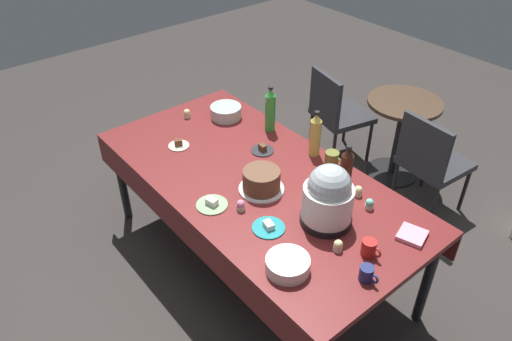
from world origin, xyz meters
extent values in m
plane|color=#383330|center=(0.00, 0.00, 0.00)|extent=(9.00, 9.00, 0.00)
cube|color=maroon|center=(0.00, 0.00, 0.73)|extent=(2.20, 1.10, 0.04)
cylinder|color=black|center=(-1.02, -0.47, 0.35)|extent=(0.06, 0.06, 0.71)
cylinder|color=black|center=(-1.02, 0.47, 0.35)|extent=(0.06, 0.06, 0.71)
cylinder|color=black|center=(1.02, 0.47, 0.35)|extent=(0.06, 0.06, 0.71)
cube|color=maroon|center=(0.00, -0.55, 0.62)|extent=(2.20, 0.01, 0.18)
cube|color=maroon|center=(0.00, 0.55, 0.62)|extent=(2.20, 0.01, 0.18)
cylinder|color=silver|center=(0.12, -0.06, 0.76)|extent=(0.28, 0.28, 0.01)
cylinder|color=brown|center=(0.12, -0.06, 0.82)|extent=(0.23, 0.23, 0.12)
cylinder|color=brown|center=(0.12, -0.06, 0.88)|extent=(0.22, 0.22, 0.01)
cylinder|color=black|center=(0.56, 0.04, 0.77)|extent=(0.29, 0.29, 0.04)
cylinder|color=white|center=(0.56, 0.04, 0.89)|extent=(0.28, 0.28, 0.19)
sphere|color=#B2BCC1|center=(0.56, 0.04, 1.00)|extent=(0.24, 0.24, 0.24)
cylinder|color=#B2C6BC|center=(-0.72, 0.30, 0.80)|extent=(0.23, 0.23, 0.09)
cylinder|color=silver|center=(0.69, -0.37, 0.79)|extent=(0.22, 0.22, 0.07)
cylinder|color=#8CA87F|center=(0.05, -0.37, 0.75)|extent=(0.18, 0.18, 0.01)
cube|color=white|center=(0.05, -0.37, 0.78)|extent=(0.07, 0.06, 0.04)
cylinder|color=beige|center=(-0.60, -0.18, 0.75)|extent=(0.14, 0.14, 0.01)
cube|color=brown|center=(-0.60, -0.18, 0.78)|extent=(0.05, 0.06, 0.04)
cylinder|color=teal|center=(0.40, -0.24, 0.75)|extent=(0.18, 0.18, 0.01)
cube|color=white|center=(0.40, -0.24, 0.77)|extent=(0.07, 0.06, 0.03)
cylinder|color=#2D2D33|center=(-0.20, 0.22, 0.75)|extent=(0.15, 0.15, 0.01)
cube|color=brown|center=(-0.20, 0.22, 0.78)|extent=(0.06, 0.05, 0.04)
cylinder|color=beige|center=(-0.90, 0.08, 0.77)|extent=(0.05, 0.05, 0.03)
sphere|color=beige|center=(-0.90, 0.08, 0.79)|extent=(0.05, 0.05, 0.05)
cylinder|color=beige|center=(0.52, 0.35, 0.77)|extent=(0.05, 0.05, 0.03)
sphere|color=beige|center=(0.52, 0.35, 0.79)|extent=(0.05, 0.05, 0.05)
cylinder|color=beige|center=(0.76, -0.08, 0.77)|extent=(0.05, 0.05, 0.03)
sphere|color=beige|center=(0.76, -0.08, 0.79)|extent=(0.05, 0.05, 0.05)
cylinder|color=beige|center=(0.19, -0.27, 0.77)|extent=(0.05, 0.05, 0.03)
sphere|color=pink|center=(0.19, -0.27, 0.79)|extent=(0.05, 0.05, 0.05)
cylinder|color=beige|center=(0.64, 0.31, 0.77)|extent=(0.05, 0.05, 0.03)
sphere|color=#6BC6B2|center=(0.64, 0.31, 0.79)|extent=(0.05, 0.05, 0.05)
cylinder|color=#33190F|center=(0.40, 0.36, 0.86)|extent=(0.07, 0.07, 0.22)
cone|color=#33190F|center=(0.40, 0.36, 0.99)|extent=(0.07, 0.07, 0.05)
cylinder|color=black|center=(0.40, 0.36, 1.03)|extent=(0.03, 0.03, 0.02)
cylinder|color=gold|center=(0.05, 0.46, 0.88)|extent=(0.07, 0.07, 0.25)
cone|color=gold|center=(0.05, 0.46, 1.03)|extent=(0.07, 0.07, 0.05)
cylinder|color=black|center=(0.05, 0.46, 1.06)|extent=(0.03, 0.03, 0.02)
cylinder|color=green|center=(-0.37, 0.44, 0.89)|extent=(0.07, 0.07, 0.27)
cone|color=green|center=(-0.37, 0.44, 1.05)|extent=(0.07, 0.07, 0.05)
cylinder|color=black|center=(-0.37, 0.44, 1.08)|extent=(0.03, 0.03, 0.02)
cylinder|color=#B2231E|center=(0.87, 0.02, 0.79)|extent=(0.08, 0.08, 0.09)
torus|color=#B2231E|center=(0.92, 0.02, 0.80)|extent=(0.06, 0.01, 0.06)
cylinder|color=olive|center=(0.21, 0.45, 0.80)|extent=(0.09, 0.09, 0.10)
torus|color=olive|center=(0.27, 0.45, 0.80)|extent=(0.06, 0.01, 0.06)
cylinder|color=navy|center=(0.98, -0.12, 0.79)|extent=(0.07, 0.07, 0.08)
torus|color=navy|center=(1.02, -0.12, 0.79)|extent=(0.05, 0.01, 0.05)
cube|color=pink|center=(0.94, 0.30, 0.76)|extent=(0.18, 0.18, 0.02)
cube|color=#333338|center=(-0.55, 1.44, 0.42)|extent=(0.53, 0.53, 0.05)
cube|color=#333338|center=(-0.60, 1.25, 0.65)|extent=(0.42, 0.14, 0.40)
cylinder|color=black|center=(-0.32, 1.58, 0.20)|extent=(0.04, 0.04, 0.40)
cylinder|color=black|center=(-0.69, 1.67, 0.20)|extent=(0.04, 0.04, 0.40)
cylinder|color=black|center=(-0.41, 1.22, 0.20)|extent=(0.04, 0.04, 0.40)
cylinder|color=black|center=(-0.78, 1.31, 0.20)|extent=(0.04, 0.04, 0.40)
cube|color=#333338|center=(0.40, 1.44, 0.42)|extent=(0.47, 0.47, 0.05)
cube|color=#333338|center=(0.38, 1.25, 0.65)|extent=(0.42, 0.07, 0.40)
cylinder|color=black|center=(0.60, 1.62, 0.20)|extent=(0.03, 0.03, 0.40)
cylinder|color=black|center=(0.23, 1.65, 0.20)|extent=(0.03, 0.03, 0.40)
cylinder|color=black|center=(0.57, 1.24, 0.20)|extent=(0.03, 0.03, 0.40)
cylinder|color=black|center=(0.20, 1.27, 0.20)|extent=(0.03, 0.03, 0.40)
cylinder|color=#473323|center=(-0.05, 1.59, 0.70)|extent=(0.60, 0.60, 0.03)
cylinder|color=black|center=(-0.05, 1.59, 0.35)|extent=(0.06, 0.06, 0.67)
cylinder|color=black|center=(-0.05, 1.59, 0.01)|extent=(0.44, 0.44, 0.02)
camera|label=1|loc=(1.87, -1.54, 2.57)|focal=34.22mm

